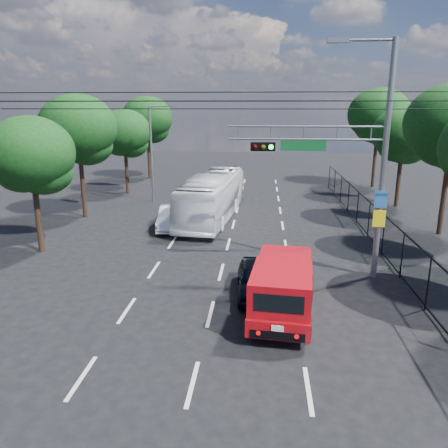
# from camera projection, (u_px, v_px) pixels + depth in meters

# --- Properties ---
(ground) EXTENTS (120.00, 120.00, 0.00)m
(ground) POSITION_uv_depth(u_px,v_px,m) (192.00, 384.00, 11.42)
(ground) COLOR black
(ground) RESTS_ON ground
(lane_markings) EXTENTS (6.12, 38.00, 0.01)m
(lane_markings) POSITION_uv_depth(u_px,v_px,m) (231.00, 233.00, 24.88)
(lane_markings) COLOR beige
(lane_markings) RESTS_ON ground
(signal_mast) EXTENTS (6.43, 0.39, 9.50)m
(signal_mast) POSITION_uv_depth(u_px,v_px,m) (354.00, 153.00, 17.29)
(signal_mast) COLOR slate
(signal_mast) RESTS_ON ground
(streetlight_left) EXTENTS (2.09, 0.22, 7.08)m
(streetlight_left) POSITION_uv_depth(u_px,v_px,m) (153.00, 149.00, 32.08)
(streetlight_left) COLOR slate
(streetlight_left) RESTS_ON ground
(utility_wires) EXTENTS (22.00, 5.04, 0.74)m
(utility_wires) POSITION_uv_depth(u_px,v_px,m) (223.00, 101.00, 18.02)
(utility_wires) COLOR black
(utility_wires) RESTS_ON ground
(fence_right) EXTENTS (0.06, 34.03, 2.00)m
(fence_right) POSITION_uv_depth(u_px,v_px,m) (377.00, 228.00, 22.21)
(fence_right) COLOR black
(fence_right) RESTS_ON ground
(tree_right_d) EXTENTS (4.32, 4.32, 7.02)m
(tree_right_d) POSITION_uv_depth(u_px,v_px,m) (403.00, 138.00, 30.36)
(tree_right_d) COLOR black
(tree_right_d) RESTS_ON ground
(tree_right_e) EXTENTS (5.28, 5.28, 8.58)m
(tree_right_e) POSITION_uv_depth(u_px,v_px,m) (378.00, 119.00, 37.75)
(tree_right_e) COLOR black
(tree_right_e) RESTS_ON ground
(tree_left_b) EXTENTS (4.08, 4.08, 6.63)m
(tree_left_b) POSITION_uv_depth(u_px,v_px,m) (32.00, 159.00, 20.64)
(tree_left_b) COLOR black
(tree_left_b) RESTS_ON ground
(tree_left_c) EXTENTS (4.80, 4.80, 7.80)m
(tree_left_c) POSITION_uv_depth(u_px,v_px,m) (79.00, 133.00, 27.21)
(tree_left_c) COLOR black
(tree_left_c) RESTS_ON ground
(tree_left_d) EXTENTS (4.20, 4.20, 6.83)m
(tree_left_d) POSITION_uv_depth(u_px,v_px,m) (125.00, 136.00, 35.05)
(tree_left_d) COLOR black
(tree_left_d) RESTS_ON ground
(tree_left_e) EXTENTS (4.92, 4.92, 7.99)m
(tree_left_e) POSITION_uv_depth(u_px,v_px,m) (148.00, 122.00, 42.54)
(tree_left_e) COLOR black
(tree_left_e) RESTS_ON ground
(red_pickup) EXTENTS (2.43, 5.47, 1.98)m
(red_pickup) POSITION_uv_depth(u_px,v_px,m) (283.00, 286.00, 14.98)
(red_pickup) COLOR black
(red_pickup) RESTS_ON ground
(navy_hatchback) EXTENTS (1.69, 3.80, 1.27)m
(navy_hatchback) POSITION_uv_depth(u_px,v_px,m) (257.00, 279.00, 16.70)
(navy_hatchback) COLOR black
(navy_hatchback) RESTS_ON ground
(white_bus) EXTENTS (3.45, 10.62, 2.90)m
(white_bus) POSITION_uv_depth(u_px,v_px,m) (212.00, 197.00, 27.74)
(white_bus) COLOR white
(white_bus) RESTS_ON ground
(white_van) EXTENTS (1.78, 4.15, 1.33)m
(white_van) POSITION_uv_depth(u_px,v_px,m) (172.00, 217.00, 25.79)
(white_van) COLOR white
(white_van) RESTS_ON ground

